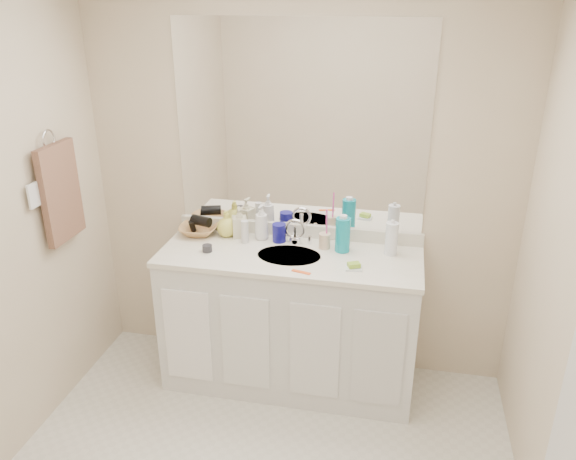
% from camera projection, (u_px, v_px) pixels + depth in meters
% --- Properties ---
extents(wall_back, '(2.60, 0.02, 2.40)m').
position_uv_depth(wall_back, '(299.00, 187.00, 3.37)').
color(wall_back, beige).
rests_on(wall_back, floor).
extents(vanity_cabinet, '(1.50, 0.55, 0.85)m').
position_uv_depth(vanity_cabinet, '(290.00, 321.00, 3.42)').
color(vanity_cabinet, silver).
rests_on(vanity_cabinet, floor).
extents(countertop, '(1.52, 0.57, 0.03)m').
position_uv_depth(countertop, '(290.00, 256.00, 3.25)').
color(countertop, white).
rests_on(countertop, vanity_cabinet).
extents(backsplash, '(1.52, 0.03, 0.08)m').
position_uv_depth(backsplash, '(298.00, 230.00, 3.47)').
color(backsplash, silver).
rests_on(backsplash, countertop).
extents(sink_basin, '(0.37, 0.37, 0.02)m').
position_uv_depth(sink_basin, '(289.00, 257.00, 3.23)').
color(sink_basin, beige).
rests_on(sink_basin, countertop).
extents(faucet, '(0.02, 0.02, 0.11)m').
position_uv_depth(faucet, '(295.00, 234.00, 3.37)').
color(faucet, silver).
rests_on(faucet, countertop).
extents(mirror, '(1.48, 0.01, 1.20)m').
position_uv_depth(mirror, '(299.00, 127.00, 3.23)').
color(mirror, white).
rests_on(mirror, wall_back).
extents(blue_mug, '(0.11, 0.11, 0.11)m').
position_uv_depth(blue_mug, '(279.00, 233.00, 3.39)').
color(blue_mug, navy).
rests_on(blue_mug, countertop).
extents(tan_cup, '(0.08, 0.08, 0.09)m').
position_uv_depth(tan_cup, '(325.00, 241.00, 3.31)').
color(tan_cup, beige).
rests_on(tan_cup, countertop).
extents(toothbrush, '(0.01, 0.04, 0.20)m').
position_uv_depth(toothbrush, '(327.00, 225.00, 3.26)').
color(toothbrush, '#EA3DA4').
rests_on(toothbrush, tan_cup).
extents(mouthwash_bottle, '(0.10, 0.10, 0.20)m').
position_uv_depth(mouthwash_bottle, '(343.00, 235.00, 3.25)').
color(mouthwash_bottle, '#0D91A6').
rests_on(mouthwash_bottle, countertop).
extents(clear_pump_bottle, '(0.08, 0.08, 0.19)m').
position_uv_depth(clear_pump_bottle, '(392.00, 239.00, 3.21)').
color(clear_pump_bottle, white).
rests_on(clear_pump_bottle, countertop).
extents(soap_dish, '(0.10, 0.08, 0.01)m').
position_uv_depth(soap_dish, '(354.00, 268.00, 3.07)').
color(soap_dish, white).
rests_on(soap_dish, countertop).
extents(green_soap, '(0.08, 0.07, 0.02)m').
position_uv_depth(green_soap, '(354.00, 265.00, 3.06)').
color(green_soap, '#89B82C').
rests_on(green_soap, soap_dish).
extents(orange_comb, '(0.11, 0.05, 0.00)m').
position_uv_depth(orange_comb, '(301.00, 272.00, 3.03)').
color(orange_comb, '#F7551A').
rests_on(orange_comb, countertop).
extents(dark_jar, '(0.07, 0.07, 0.04)m').
position_uv_depth(dark_jar, '(207.00, 248.00, 3.27)').
color(dark_jar, '#2B2B30').
rests_on(dark_jar, countertop).
extents(extra_white_bottle, '(0.05, 0.05, 0.14)m').
position_uv_depth(extra_white_bottle, '(245.00, 232.00, 3.37)').
color(extra_white_bottle, silver).
rests_on(extra_white_bottle, countertop).
extents(soap_bottle_white, '(0.09, 0.09, 0.22)m').
position_uv_depth(soap_bottle_white, '(261.00, 222.00, 3.40)').
color(soap_bottle_white, white).
rests_on(soap_bottle_white, countertop).
extents(soap_bottle_cream, '(0.11, 0.11, 0.19)m').
position_uv_depth(soap_bottle_cream, '(239.00, 222.00, 3.44)').
color(soap_bottle_cream, beige).
rests_on(soap_bottle_cream, countertop).
extents(soap_bottle_yellow, '(0.15, 0.15, 0.16)m').
position_uv_depth(soap_bottle_yellow, '(227.00, 223.00, 3.46)').
color(soap_bottle_yellow, '#D5D152').
rests_on(soap_bottle_yellow, countertop).
extents(wicker_basket, '(0.26, 0.26, 0.06)m').
position_uv_depth(wicker_basket, '(199.00, 230.00, 3.51)').
color(wicker_basket, '#AB7845').
rests_on(wicker_basket, countertop).
extents(hair_dryer, '(0.14, 0.10, 0.06)m').
position_uv_depth(hair_dryer, '(201.00, 221.00, 3.48)').
color(hair_dryer, black).
rests_on(hair_dryer, wicker_basket).
extents(towel_ring, '(0.01, 0.11, 0.11)m').
position_uv_depth(towel_ring, '(49.00, 139.00, 3.00)').
color(towel_ring, silver).
rests_on(towel_ring, wall_left).
extents(hand_towel, '(0.04, 0.32, 0.55)m').
position_uv_depth(hand_towel, '(61.00, 193.00, 3.12)').
color(hand_towel, brown).
rests_on(hand_towel, towel_ring).
extents(switch_plate, '(0.01, 0.08, 0.13)m').
position_uv_depth(switch_plate, '(33.00, 196.00, 2.92)').
color(switch_plate, white).
rests_on(switch_plate, wall_left).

